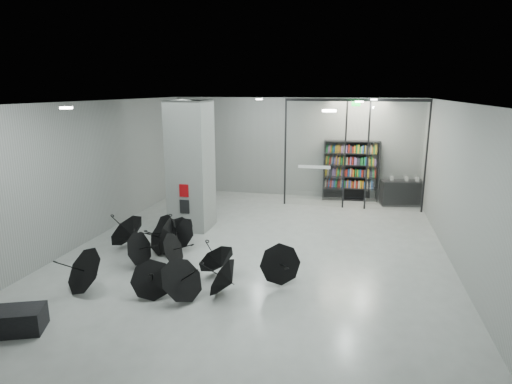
% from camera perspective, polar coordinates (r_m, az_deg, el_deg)
% --- Properties ---
extents(room, '(14.00, 14.02, 4.01)m').
position_cam_1_polar(room, '(10.71, -0.26, 5.60)').
color(room, gray).
rests_on(room, ground).
extents(column, '(1.20, 1.20, 4.00)m').
position_cam_1_polar(column, '(13.48, -8.67, 3.46)').
color(column, slate).
rests_on(column, ground).
extents(fire_cabinet, '(0.28, 0.04, 0.38)m').
position_cam_1_polar(fire_cabinet, '(13.05, -9.57, 0.18)').
color(fire_cabinet, '#A50A07').
rests_on(fire_cabinet, column).
extents(info_panel, '(0.30, 0.03, 0.42)m').
position_cam_1_polar(info_panel, '(13.17, -9.49, -1.94)').
color(info_panel, black).
rests_on(info_panel, column).
extents(exit_sign, '(0.30, 0.06, 0.15)m').
position_cam_1_polar(exit_sign, '(15.63, 13.17, 11.35)').
color(exit_sign, '#0CE533').
rests_on(exit_sign, room).
extents(glass_partition, '(5.06, 0.08, 4.00)m').
position_cam_1_polar(glass_partition, '(15.96, 12.83, 5.49)').
color(glass_partition, silver).
rests_on(glass_partition, ground).
extents(bench, '(1.49, 1.05, 0.44)m').
position_cam_1_polar(bench, '(9.31, -30.53, -14.61)').
color(bench, black).
rests_on(bench, ground).
extents(bookshelf, '(2.18, 0.63, 2.37)m').
position_cam_1_polar(bookshelf, '(17.36, 12.50, 2.79)').
color(bookshelf, black).
rests_on(bookshelf, ground).
extents(shop_counter, '(1.69, 0.92, 0.96)m').
position_cam_1_polar(shop_counter, '(17.22, 18.90, -0.11)').
color(shop_counter, black).
rests_on(shop_counter, ground).
extents(umbrella_cluster, '(5.67, 4.46, 1.29)m').
position_cam_1_polar(umbrella_cluster, '(10.96, -11.26, -8.25)').
color(umbrella_cluster, black).
rests_on(umbrella_cluster, ground).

